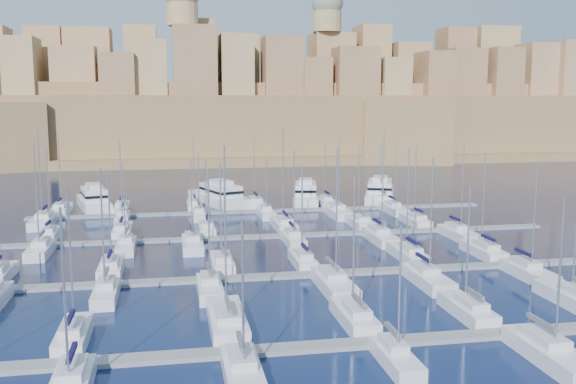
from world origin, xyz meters
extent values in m
plane|color=#061433|center=(0.00, 0.00, 0.00)|extent=(600.00, 600.00, 0.00)
cube|color=slate|center=(0.00, -34.00, 0.20)|extent=(84.00, 2.00, 0.40)
cube|color=slate|center=(0.00, -12.00, 0.20)|extent=(84.00, 2.00, 0.40)
cube|color=slate|center=(0.00, 10.00, 0.20)|extent=(84.00, 2.00, 0.40)
cube|color=slate|center=(0.00, 32.00, 0.20)|extent=(84.00, 2.00, 0.40)
cube|color=silver|center=(-25.41, -28.81, 0.51)|extent=(2.52, 8.38, 1.62)
cube|color=silver|center=(-25.41, -29.65, 1.67)|extent=(1.76, 3.77, 0.70)
cylinder|color=#9EA0A8|center=(-25.41, -28.39, 7.40)|extent=(0.18, 0.18, 12.17)
cube|color=#100D36|center=(-25.41, -30.07, 2.72)|extent=(0.35, 3.35, 0.35)
cube|color=silver|center=(-12.11, -27.68, 0.57)|extent=(3.19, 10.64, 1.73)
cube|color=silver|center=(-12.11, -28.74, 1.78)|extent=(2.24, 4.79, 0.70)
cylinder|color=#9EA0A8|center=(-12.11, -27.15, 9.08)|extent=(0.18, 0.18, 15.29)
cube|color=#595B60|center=(-12.11, -29.27, 2.83)|extent=(0.35, 4.26, 0.35)
cube|color=silver|center=(-0.33, -28.59, 0.52)|extent=(2.65, 8.82, 1.64)
cube|color=silver|center=(-0.33, -29.47, 1.69)|extent=(1.85, 3.97, 0.70)
cylinder|color=#9EA0A8|center=(-0.33, -28.15, 7.56)|extent=(0.18, 0.18, 12.44)
cube|color=#595B60|center=(-0.33, -29.91, 2.74)|extent=(0.35, 3.53, 0.35)
cube|color=silver|center=(10.96, -28.70, 0.51)|extent=(2.58, 8.60, 1.63)
cube|color=silver|center=(10.96, -29.56, 1.68)|extent=(1.81, 3.87, 0.70)
cylinder|color=#9EA0A8|center=(10.96, -28.27, 6.97)|extent=(0.18, 0.18, 11.28)
cube|color=#595B60|center=(10.96, -29.99, 2.73)|extent=(0.35, 3.44, 0.35)
cube|color=silver|center=(23.17, -27.67, 0.57)|extent=(3.20, 10.65, 1.73)
cylinder|color=#9EA0A8|center=(23.17, -27.14, 7.80)|extent=(0.18, 0.18, 12.73)
cube|color=silver|center=(-24.15, -38.53, 1.69)|extent=(1.85, 3.97, 0.70)
cylinder|color=#9EA0A8|center=(-24.15, -39.86, 7.49)|extent=(0.18, 0.18, 12.30)
cube|color=#100D36|center=(-24.15, -38.09, 2.74)|extent=(0.35, 3.53, 0.35)
cube|color=silver|center=(-11.96, -39.49, 0.52)|extent=(2.69, 8.98, 1.65)
cube|color=silver|center=(-11.96, -38.59, 1.70)|extent=(1.88, 4.04, 0.70)
cylinder|color=#9EA0A8|center=(-11.96, -39.94, 6.79)|extent=(0.18, 0.18, 10.89)
cube|color=#595B60|center=(-11.96, -38.14, 2.75)|extent=(0.35, 3.59, 0.35)
cube|color=silver|center=(0.17, -38.67, 0.48)|extent=(2.20, 7.33, 1.57)
cube|color=silver|center=(0.17, -37.93, 1.62)|extent=(1.54, 3.30, 0.70)
cylinder|color=#9EA0A8|center=(0.17, -39.03, 6.33)|extent=(0.18, 0.18, 10.13)
cube|color=#595B60|center=(0.17, -37.57, 2.67)|extent=(0.35, 2.93, 0.35)
cube|color=silver|center=(12.55, -40.09, 0.55)|extent=(3.05, 10.18, 1.71)
cube|color=silver|center=(12.55, -39.07, 1.76)|extent=(2.14, 4.58, 0.70)
cylinder|color=#9EA0A8|center=(12.55, -40.60, 7.42)|extent=(0.18, 0.18, 12.03)
cube|color=#595B60|center=(12.55, -38.56, 2.81)|extent=(0.35, 4.07, 0.35)
cube|color=silver|center=(-36.59, -7.03, 0.50)|extent=(2.38, 7.94, 1.60)
cube|color=silver|center=(-24.17, -6.48, 0.53)|extent=(2.71, 9.05, 1.65)
cube|color=silver|center=(-24.17, -7.38, 1.70)|extent=(1.90, 4.07, 0.70)
cylinder|color=#9EA0A8|center=(-24.17, -6.02, 6.58)|extent=(0.18, 0.18, 10.45)
cube|color=#100D36|center=(-24.17, -7.83, 2.75)|extent=(0.35, 3.62, 0.35)
cube|color=silver|center=(-10.90, -6.65, 0.52)|extent=(2.61, 8.70, 1.64)
cube|color=silver|center=(-10.90, -7.52, 1.69)|extent=(1.83, 3.92, 0.70)
cylinder|color=#9EA0A8|center=(-10.90, -6.21, 7.28)|extent=(0.18, 0.18, 11.88)
cube|color=#595B60|center=(-10.90, -7.95, 2.74)|extent=(0.35, 3.48, 0.35)
cube|color=silver|center=(-0.77, -7.00, 0.50)|extent=(2.40, 8.00, 1.60)
cube|color=silver|center=(-0.77, -7.80, 1.65)|extent=(1.68, 3.60, 0.70)
cylinder|color=#9EA0A8|center=(-0.77, -6.60, 6.96)|extent=(0.18, 0.18, 11.33)
cube|color=#100D36|center=(-0.77, -8.20, 2.70)|extent=(0.35, 3.20, 0.35)
cube|color=silver|center=(13.41, -6.40, 0.53)|extent=(2.76, 9.20, 1.66)
cube|color=silver|center=(13.41, -7.32, 1.71)|extent=(1.93, 4.14, 0.70)
cylinder|color=#9EA0A8|center=(13.41, -5.94, 7.99)|extent=(0.18, 0.18, 13.26)
cube|color=#100D36|center=(13.41, -7.78, 2.76)|extent=(0.35, 3.68, 0.35)
cube|color=silver|center=(23.98, -6.51, 0.52)|extent=(2.70, 8.99, 1.65)
cube|color=silver|center=(23.98, -7.41, 1.70)|extent=(1.89, 4.04, 0.70)
cylinder|color=#9EA0A8|center=(23.98, -6.06, 7.62)|extent=(0.18, 0.18, 12.53)
cube|color=#100D36|center=(23.98, -7.85, 2.75)|extent=(0.35, 3.59, 0.35)
cube|color=silver|center=(-23.84, -17.05, 0.50)|extent=(2.43, 8.09, 1.60)
cube|color=silver|center=(-23.84, -16.24, 1.65)|extent=(1.70, 3.64, 0.70)
cylinder|color=#9EA0A8|center=(-23.84, -17.45, 7.55)|extent=(0.18, 0.18, 12.50)
cube|color=#595B60|center=(-23.84, -15.83, 2.70)|extent=(0.35, 3.24, 0.35)
cube|color=silver|center=(-13.04, -17.26, 0.51)|extent=(2.56, 8.52, 1.63)
cube|color=silver|center=(-13.04, -16.41, 1.68)|extent=(1.79, 3.83, 0.70)
cylinder|color=#9EA0A8|center=(-13.04, -17.69, 7.52)|extent=(0.18, 0.18, 12.38)
cube|color=#595B60|center=(-13.04, -15.98, 2.73)|extent=(0.35, 3.41, 0.35)
cube|color=silver|center=(0.49, -18.20, 0.56)|extent=(3.12, 10.41, 1.72)
cube|color=silver|center=(0.49, -17.16, 1.77)|extent=(2.19, 4.68, 0.70)
cylinder|color=#9EA0A8|center=(0.49, -18.72, 8.56)|extent=(0.18, 0.18, 14.28)
cube|color=#595B60|center=(0.49, -16.64, 2.82)|extent=(0.35, 4.16, 0.35)
cube|color=silver|center=(11.39, -17.88, 0.54)|extent=(2.93, 9.77, 1.69)
cube|color=silver|center=(11.39, -16.91, 1.74)|extent=(2.05, 4.39, 0.70)
cylinder|color=#9EA0A8|center=(11.39, -18.37, 7.89)|extent=(0.18, 0.18, 13.00)
cube|color=#100D36|center=(11.39, -16.42, 2.79)|extent=(0.35, 3.91, 0.35)
cube|color=silver|center=(24.11, -17.61, 0.53)|extent=(2.77, 9.22, 1.66)
cube|color=silver|center=(24.11, -16.69, 1.71)|extent=(1.94, 4.15, 0.70)
cylinder|color=#9EA0A8|center=(24.11, -18.07, 7.27)|extent=(0.18, 0.18, 11.81)
cube|color=#100D36|center=(24.11, -16.23, 2.76)|extent=(0.35, 3.69, 0.35)
cube|color=silver|center=(-34.89, 14.94, 0.50)|extent=(2.36, 7.88, 1.59)
cube|color=silver|center=(-34.89, 14.15, 1.64)|extent=(1.65, 3.55, 0.70)
cylinder|color=#9EA0A8|center=(-34.89, 15.33, 7.52)|extent=(0.18, 0.18, 12.45)
cube|color=#100D36|center=(-34.89, 13.76, 2.69)|extent=(0.35, 3.15, 0.35)
cube|color=silver|center=(-24.39, 15.58, 0.53)|extent=(2.75, 9.16, 1.66)
cube|color=silver|center=(-24.39, 14.66, 1.71)|extent=(1.92, 4.12, 0.70)
cylinder|color=#9EA0A8|center=(-24.39, 16.04, 7.14)|extent=(0.18, 0.18, 11.57)
cube|color=#100D36|center=(-24.39, 14.21, 2.76)|extent=(0.35, 3.66, 0.35)
cube|color=silver|center=(-11.53, 15.02, 0.50)|extent=(2.41, 8.04, 1.60)
cube|color=silver|center=(-11.53, 14.21, 1.65)|extent=(1.69, 3.62, 0.70)
cylinder|color=#9EA0A8|center=(-11.53, 15.42, 6.49)|extent=(0.18, 0.18, 10.37)
cube|color=#100D36|center=(-11.53, 13.81, 2.70)|extent=(0.35, 3.21, 0.35)
cube|color=silver|center=(0.88, 16.06, 0.55)|extent=(3.04, 10.12, 1.71)
cube|color=silver|center=(0.88, 15.05, 1.76)|extent=(2.13, 4.55, 0.70)
cylinder|color=#9EA0A8|center=(0.88, 16.57, 8.97)|extent=(0.18, 0.18, 15.14)
cube|color=#100D36|center=(0.88, 14.54, 2.81)|extent=(0.35, 4.05, 0.35)
cube|color=silver|center=(13.47, 15.70, 0.53)|extent=(2.82, 9.39, 1.67)
cube|color=silver|center=(13.47, 14.76, 1.72)|extent=(1.97, 4.23, 0.70)
cylinder|color=#9EA0A8|center=(13.47, 16.17, 7.37)|extent=(0.18, 0.18, 12.00)
cube|color=#595B60|center=(13.47, 14.29, 2.77)|extent=(0.35, 3.76, 0.35)
cube|color=silver|center=(23.05, 15.33, 0.52)|extent=(2.60, 8.65, 1.63)
cube|color=silver|center=(23.05, 14.46, 1.68)|extent=(1.82, 3.89, 0.70)
cylinder|color=#9EA0A8|center=(23.05, 15.76, 7.06)|extent=(0.18, 0.18, 11.45)
cube|color=#100D36|center=(23.05, 14.03, 2.73)|extent=(0.35, 3.46, 0.35)
cube|color=silver|center=(-34.36, 4.51, 0.52)|extent=(2.69, 8.98, 1.65)
cube|color=silver|center=(-34.36, 5.41, 1.70)|extent=(1.89, 4.04, 0.70)
cylinder|color=#9EA0A8|center=(-34.36, 4.06, 8.23)|extent=(0.18, 0.18, 13.77)
cube|color=#595B60|center=(-34.36, 5.86, 2.75)|extent=(0.35, 3.59, 0.35)
cube|color=silver|center=(-23.17, 4.89, 0.51)|extent=(2.47, 8.23, 1.61)
cube|color=silver|center=(-23.17, 5.71, 1.66)|extent=(1.73, 3.70, 0.70)
cylinder|color=#9EA0A8|center=(-23.17, 4.48, 6.62)|extent=(0.18, 0.18, 10.61)
cube|color=#595B60|center=(-23.17, 6.12, 2.71)|extent=(0.35, 3.29, 0.35)
cube|color=silver|center=(-14.13, 4.34, 0.53)|extent=(2.80, 9.33, 1.67)
cube|color=silver|center=(-14.13, 5.27, 1.72)|extent=(1.96, 4.20, 0.70)
cylinder|color=#9EA0A8|center=(-14.13, 3.87, 6.94)|extent=(0.18, 0.18, 11.15)
cube|color=#100D36|center=(-14.13, 5.74, 2.77)|extent=(0.35, 3.73, 0.35)
cube|color=silver|center=(0.33, 4.85, 0.51)|extent=(2.49, 8.29, 1.61)
cube|color=silver|center=(0.33, 5.68, 1.66)|extent=(1.74, 3.73, 0.70)
cylinder|color=#9EA0A8|center=(0.33, 4.44, 7.49)|extent=(0.18, 0.18, 12.35)
cube|color=#100D36|center=(0.33, 6.10, 2.71)|extent=(0.35, 3.32, 0.35)
cube|color=silver|center=(13.23, 4.06, 0.55)|extent=(2.96, 9.88, 1.69)
cube|color=silver|center=(13.23, 5.05, 1.74)|extent=(2.07, 4.44, 0.70)
cylinder|color=#9EA0A8|center=(13.23, 3.57, 8.82)|extent=(0.18, 0.18, 14.85)
cube|color=#100D36|center=(13.23, 5.54, 2.79)|extent=(0.35, 3.95, 0.35)
cube|color=silver|center=(25.59, 4.10, 0.54)|extent=(2.94, 9.80, 1.69)
cube|color=silver|center=(25.59, 5.08, 1.74)|extent=(2.06, 4.41, 0.70)
cylinder|color=#9EA0A8|center=(25.59, 3.61, 7.99)|extent=(0.18, 0.18, 13.20)
cube|color=#100D36|center=(25.59, 5.57, 2.79)|extent=(0.35, 3.92, 0.35)
cube|color=silver|center=(-36.88, 37.67, 0.53)|extent=(2.80, 9.34, 1.67)
cube|color=silver|center=(-36.88, 36.73, 1.72)|extent=(1.96, 4.20, 0.70)
cylinder|color=#9EA0A8|center=(-36.88, 38.13, 8.03)|extent=(0.18, 0.18, 13.33)
cube|color=#100D36|center=(-36.88, 36.27, 2.77)|extent=(0.35, 3.73, 0.35)
cube|color=silver|center=(-26.04, 37.48, 0.52)|extent=(2.69, 8.96, 1.65)
cube|color=silver|center=(-26.04, 36.58, 1.70)|extent=(1.88, 4.03, 0.70)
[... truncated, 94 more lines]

